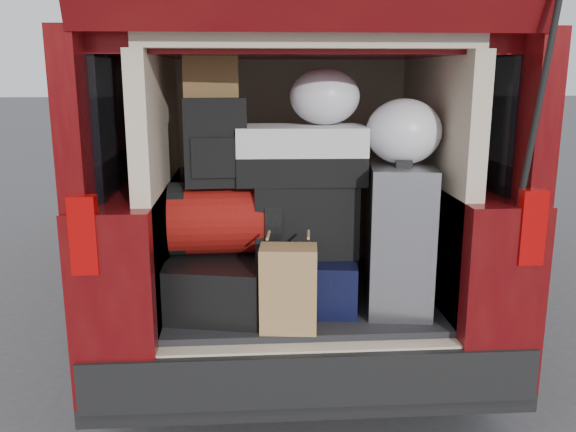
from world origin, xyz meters
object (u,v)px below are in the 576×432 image
kraft_bag (288,289)px  twotone_duffel (301,154)px  black_soft_case (305,218)px  red_duffel (225,218)px  black_hardshell (222,279)px  silver_roller (399,237)px  backpack (215,142)px  navy_hardshell (308,276)px

kraft_bag → twotone_duffel: twotone_duffel is taller
kraft_bag → black_soft_case: black_soft_case is taller
red_duffel → twotone_duffel: twotone_duffel is taller
black_hardshell → kraft_bag: 0.43m
silver_roller → backpack: 0.93m
silver_roller → kraft_bag: bearing=-146.9°
kraft_bag → black_soft_case: bearing=79.2°
silver_roller → twotone_duffel: (-0.44, 0.10, 0.37)m
twotone_duffel → kraft_bag: bearing=-101.6°
backpack → silver_roller: bearing=-7.2°
navy_hardshell → silver_roller: (0.40, -0.11, 0.21)m
navy_hardshell → red_duffel: red_duffel is taller
black_hardshell → navy_hardshell: black_hardshell is taller
silver_roller → black_soft_case: size_ratio=1.42×
kraft_bag → backpack: backpack is taller
kraft_bag → backpack: size_ratio=0.94×
black_soft_case → navy_hardshell: bearing=31.8°
red_duffel → kraft_bag: bearing=-53.8°
navy_hardshell → twotone_duffel: size_ratio=0.94×
backpack → twotone_duffel: backpack is taller
navy_hardshell → silver_roller: silver_roller is taller
black_hardshell → backpack: backpack is taller
black_soft_case → silver_roller: bearing=-12.3°
silver_roller → black_soft_case: 0.44m
navy_hardshell → kraft_bag: kraft_bag is taller
backpack → twotone_duffel: (0.38, 0.04, -0.06)m
silver_roller → twotone_duffel: size_ratio=1.15×
black_hardshell → backpack: bearing=-120.8°
kraft_bag → backpack: bearing=141.4°
backpack → kraft_bag: bearing=-47.8°
backpack → red_duffel: bearing=54.6°
navy_hardshell → kraft_bag: (-0.12, -0.35, 0.06)m
silver_roller → kraft_bag: silver_roller is taller
red_duffel → black_soft_case: (0.37, -0.01, -0.00)m
silver_roller → twotone_duffel: bearing=175.7°
backpack → black_hardshell: bearing=44.5°
silver_roller → red_duffel: 0.80m
red_duffel → black_soft_case: size_ratio=1.07×
silver_roller → black_soft_case: silver_roller is taller
black_hardshell → silver_roller: (0.81, -0.07, 0.21)m
silver_roller → backpack: size_ratio=1.72×
kraft_bag → twotone_duffel: (0.08, 0.34, 0.52)m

